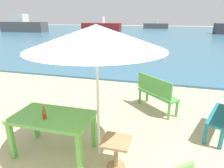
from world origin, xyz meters
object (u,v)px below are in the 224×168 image
object	(u,v)px
patio_umbrella	(96,37)
swimmer_person	(163,56)
boat_fishing_trawler	(156,25)
boat_ferry	(23,25)
beer_bottle_amber	(44,114)
picnic_table_green	(53,121)
bench_green_right	(156,92)
side_table_wood	(116,150)
boat_tanker	(101,26)

from	to	relation	value
patio_umbrella	swimmer_person	distance (m)	9.22
patio_umbrella	boat_fishing_trawler	world-z (taller)	patio_umbrella
swimmer_person	boat_ferry	world-z (taller)	boat_ferry
beer_bottle_amber	boat_fishing_trawler	bearing A→B (deg)	90.53
picnic_table_green	bench_green_right	world-z (taller)	bench_green_right
beer_bottle_amber	bench_green_right	bearing A→B (deg)	53.54
bench_green_right	swimmer_person	xyz separation A→B (m)	(0.08, 6.84, -0.30)
side_table_wood	swimmer_person	bearing A→B (deg)	86.34
beer_bottle_amber	boat_ferry	distance (m)	33.40
beer_bottle_amber	swimmer_person	world-z (taller)	beer_bottle_amber
boat_ferry	picnic_table_green	bearing A→B (deg)	-50.80
picnic_table_green	boat_tanker	world-z (taller)	boat_tanker
bench_green_right	side_table_wood	bearing A→B (deg)	-102.14
side_table_wood	boat_fishing_trawler	bearing A→B (deg)	92.24
boat_ferry	swimmer_person	bearing A→B (deg)	-36.28
side_table_wood	boat_fishing_trawler	xyz separation A→B (m)	(-1.63, 41.75, 0.40)
beer_bottle_amber	boat_ferry	world-z (taller)	boat_ferry
boat_tanker	beer_bottle_amber	bearing A→B (deg)	-73.54
beer_bottle_amber	patio_umbrella	xyz separation A→B (m)	(0.89, 0.23, 1.26)
bench_green_right	picnic_table_green	bearing A→B (deg)	-127.02
bench_green_right	boat_tanker	size ratio (longest dim) A/B	0.17
boat_fishing_trawler	boat_ferry	world-z (taller)	boat_ferry
patio_umbrella	boat_tanker	world-z (taller)	boat_tanker
boat_fishing_trawler	boat_tanker	size ratio (longest dim) A/B	0.77
picnic_table_green	beer_bottle_amber	distance (m)	0.25
beer_bottle_amber	swimmer_person	size ratio (longest dim) A/B	0.65
picnic_table_green	swimmer_person	world-z (taller)	picnic_table_green
bench_green_right	boat_tanker	bearing A→B (deg)	110.96
picnic_table_green	boat_fishing_trawler	distance (m)	41.65
side_table_wood	boat_ferry	distance (m)	34.18
patio_umbrella	side_table_wood	world-z (taller)	patio_umbrella
picnic_table_green	boat_ferry	world-z (taller)	boat_ferry
patio_umbrella	bench_green_right	bearing A→B (deg)	68.02
bench_green_right	beer_bottle_amber	bearing A→B (deg)	-126.46
swimmer_person	boat_tanker	xyz separation A→B (m)	(-10.80, 21.14, 0.72)
side_table_wood	boat_tanker	size ratio (longest dim) A/B	0.08
boat_fishing_trawler	boat_ferry	distance (m)	25.99
side_table_wood	boat_ferry	bearing A→B (deg)	130.63
side_table_wood	bench_green_right	xyz separation A→B (m)	(0.50, 2.33, 0.19)
side_table_wood	picnic_table_green	bearing A→B (deg)	175.12
picnic_table_green	boat_fishing_trawler	size ratio (longest dim) A/B	0.27
picnic_table_green	swimmer_person	distance (m)	9.25
beer_bottle_amber	boat_tanker	size ratio (longest dim) A/B	0.04
beer_bottle_amber	boat_fishing_trawler	xyz separation A→B (m)	(-0.38, 41.78, -0.10)
patio_umbrella	boat_tanker	xyz separation A→B (m)	(-9.85, 30.12, -1.16)
patio_umbrella	swimmer_person	world-z (taller)	patio_umbrella
boat_fishing_trawler	swimmer_person	bearing A→B (deg)	-86.11
patio_umbrella	beer_bottle_amber	bearing A→B (deg)	-165.60
picnic_table_green	boat_tanker	distance (m)	31.53
picnic_table_green	patio_umbrella	distance (m)	1.68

